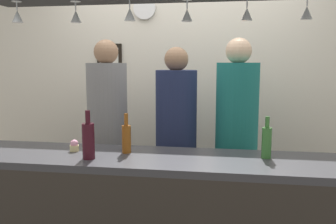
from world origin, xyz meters
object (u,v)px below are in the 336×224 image
person_left_grey_shirt (108,121)px  wall_clock (144,8)px  person_middle_navy_shirt (176,128)px  bottle_beer_amber_tall (126,138)px  picture_frame_lower_pair (238,75)px  bottle_wine_dark_red (88,140)px  cupcake (74,146)px  picture_frame_caricature (109,61)px  person_right_teal_shirt (237,124)px  bottle_beer_green_import (267,142)px

person_left_grey_shirt → wall_clock: bearing=74.3°
person_middle_navy_shirt → bottle_beer_amber_tall: person_middle_navy_shirt is taller
person_middle_navy_shirt → picture_frame_lower_pair: 0.94m
bottle_wine_dark_red → cupcake: bottle_wine_dark_red is taller
person_left_grey_shirt → bottle_beer_amber_tall: size_ratio=6.68×
person_middle_navy_shirt → picture_frame_caricature: (-0.78, 0.66, 0.56)m
picture_frame_lower_pair → wall_clock: 1.13m
bottle_wine_dark_red → picture_frame_lower_pair: (0.94, 1.52, 0.35)m
person_left_grey_shirt → bottle_beer_amber_tall: person_left_grey_shirt is taller
person_left_grey_shirt → person_right_teal_shirt: person_right_teal_shirt is taller
wall_clock → picture_frame_caricature: bearing=179.0°
picture_frame_caricature → bottle_beer_green_import: bearing=-42.8°
bottle_beer_green_import → wall_clock: wall_clock is taller
bottle_beer_green_import → bottle_wine_dark_red: size_ratio=0.87×
picture_frame_caricature → cupcake: bearing=-81.8°
picture_frame_caricature → picture_frame_lower_pair: bearing=0.0°
person_right_teal_shirt → cupcake: 1.29m
person_left_grey_shirt → picture_frame_lower_pair: 1.34m
person_right_teal_shirt → wall_clock: wall_clock is taller
bottle_beer_amber_tall → wall_clock: 1.69m
bottle_beer_amber_tall → bottle_wine_dark_red: (-0.19, -0.18, 0.02)m
bottle_wine_dark_red → picture_frame_caricature: (-0.36, 1.52, 0.49)m
bottle_beer_amber_tall → wall_clock: wall_clock is taller
bottle_beer_green_import → bottle_beer_amber_tall: 0.89m
person_left_grey_shirt → picture_frame_caricature: size_ratio=5.11×
bottle_wine_dark_red → cupcake: size_ratio=3.85×
bottle_wine_dark_red → picture_frame_lower_pair: picture_frame_lower_pair is taller
bottle_beer_green_import → cupcake: (-1.24, -0.02, -0.07)m
bottle_beer_amber_tall → bottle_wine_dark_red: 0.26m
picture_frame_caricature → wall_clock: (0.37, -0.01, 0.51)m
bottle_beer_green_import → picture_frame_caricature: 2.02m
person_right_teal_shirt → bottle_beer_green_import: 0.69m
person_middle_navy_shirt → picture_frame_lower_pair: size_ratio=5.58×
person_middle_navy_shirt → cupcake: bearing=-130.1°
picture_frame_caricature → person_right_teal_shirt: bearing=-27.2°
bottle_beer_amber_tall → bottle_beer_green_import: bearing=0.6°
picture_frame_lower_pair → wall_clock: bearing=-179.6°
picture_frame_caricature → wall_clock: 0.63m
person_middle_navy_shirt → picture_frame_caricature: size_ratio=4.92×
cupcake → picture_frame_caricature: 1.48m
person_middle_navy_shirt → person_right_teal_shirt: 0.50m
person_middle_navy_shirt → person_right_teal_shirt: (0.49, -0.00, 0.04)m
person_left_grey_shirt → picture_frame_caricature: person_left_grey_shirt is taller
person_middle_navy_shirt → bottle_beer_green_import: (0.66, -0.68, 0.06)m
person_left_grey_shirt → person_right_teal_shirt: 1.09m
person_left_grey_shirt → wall_clock: 1.23m
picture_frame_lower_pair → bottle_beer_amber_tall: bearing=-119.2°
bottle_wine_dark_red → picture_frame_lower_pair: size_ratio=1.00×
picture_frame_caricature → wall_clock: bearing=-1.0°
cupcake → picture_frame_lower_pair: bearing=50.8°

